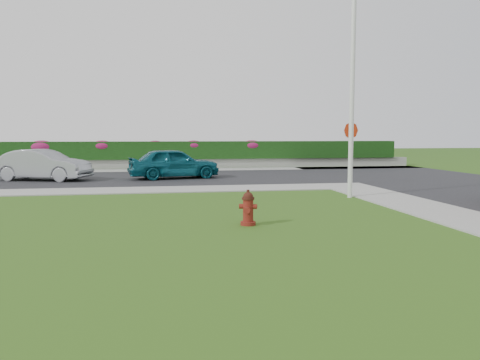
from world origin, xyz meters
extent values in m
plane|color=black|center=(0.00, 0.00, 0.00)|extent=(120.00, 120.00, 0.00)
cube|color=black|center=(-5.00, 14.00, 0.02)|extent=(26.00, 8.00, 0.04)
cube|color=gray|center=(-6.00, 9.00, 0.02)|extent=(24.00, 2.00, 0.04)
cube|color=gray|center=(7.00, 9.00, 0.02)|extent=(2.00, 2.00, 0.04)
cube|color=gray|center=(-1.00, 19.00, 0.02)|extent=(34.00, 2.00, 0.04)
cube|color=gray|center=(-1.00, 20.50, 0.30)|extent=(34.00, 0.40, 0.60)
cube|color=black|center=(-1.00, 20.60, 1.15)|extent=(32.00, 0.90, 1.10)
cylinder|color=#55140D|center=(1.53, 1.63, 0.04)|extent=(0.36, 0.36, 0.08)
cylinder|color=#55140D|center=(1.53, 1.63, 0.36)|extent=(0.24, 0.24, 0.54)
cylinder|color=black|center=(1.53, 1.63, 0.63)|extent=(0.29, 0.29, 0.05)
sphere|color=black|center=(1.53, 1.63, 0.66)|extent=(0.24, 0.24, 0.24)
cylinder|color=black|center=(1.53, 1.63, 0.80)|extent=(0.07, 0.07, 0.07)
cylinder|color=#55140D|center=(1.38, 1.68, 0.44)|extent=(0.14, 0.14, 0.12)
cylinder|color=#55140D|center=(1.68, 1.59, 0.44)|extent=(0.14, 0.14, 0.12)
cylinder|color=#55140D|center=(1.49, 1.48, 0.38)|extent=(0.19, 0.17, 0.16)
imported|color=#0C4F5D|center=(0.18, 13.44, 0.76)|extent=(4.51, 2.52, 1.45)
imported|color=#9B9DA2|center=(-5.75, 13.48, 0.74)|extent=(4.53, 2.79, 1.41)
cylinder|color=silver|center=(5.80, 5.78, 3.31)|extent=(0.16, 0.16, 6.62)
cylinder|color=slate|center=(7.25, 9.22, 1.17)|extent=(0.06, 0.06, 2.34)
cylinder|color=red|center=(7.25, 9.22, 2.29)|extent=(0.67, 0.18, 0.68)
cylinder|color=white|center=(7.25, 9.22, 2.29)|extent=(0.71, 0.17, 0.72)
ellipsoid|color=#B91F66|center=(-7.41, 20.50, 1.40)|extent=(1.51, 0.97, 0.75)
ellipsoid|color=#B91F66|center=(-3.92, 20.50, 1.44)|extent=(1.31, 0.84, 0.66)
ellipsoid|color=#B91F66|center=(-0.76, 20.50, 1.49)|extent=(1.07, 0.69, 0.53)
ellipsoid|color=#B91F66|center=(1.63, 20.50, 1.46)|extent=(1.22, 0.78, 0.61)
ellipsoid|color=#B91F66|center=(5.34, 20.50, 1.44)|extent=(1.31, 0.84, 0.66)
camera|label=1|loc=(-0.48, -8.96, 2.10)|focal=35.00mm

